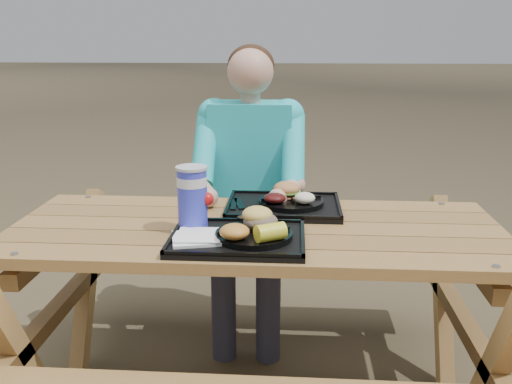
{
  "coord_description": "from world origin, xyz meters",
  "views": [
    {
      "loc": [
        0.14,
        -1.98,
        1.42
      ],
      "look_at": [
        0.0,
        0.0,
        0.88
      ],
      "focal_mm": 40.0,
      "sensor_mm": 36.0,
      "label": 1
    }
  ],
  "objects": [
    {
      "name": "condiment_mustard",
      "position": [
        0.0,
        -0.06,
        0.78
      ],
      "size": [
        0.05,
        0.05,
        0.03
      ],
      "primitive_type": "cylinder",
      "color": "yellow",
      "rests_on": "tray_near"
    },
    {
      "name": "condiment_bbq",
      "position": [
        -0.04,
        -0.04,
        0.78
      ],
      "size": [
        0.05,
        0.05,
        0.03
      ],
      "primitive_type": "cylinder",
      "color": "black",
      "rests_on": "tray_near"
    },
    {
      "name": "tray_near",
      "position": [
        -0.05,
        -0.18,
        0.76
      ],
      "size": [
        0.45,
        0.35,
        0.02
      ],
      "primitive_type": "cube",
      "color": "black",
      "rests_on": "picnic_table"
    },
    {
      "name": "cutlery_far",
      "position": [
        -0.08,
        0.21,
        0.77
      ],
      "size": [
        0.06,
        0.16,
        0.01
      ],
      "primitive_type": "cube",
      "rotation": [
        0.0,
        0.0,
        0.23
      ],
      "color": "black",
      "rests_on": "tray_far"
    },
    {
      "name": "sandwich",
      "position": [
        0.02,
        -0.14,
        0.85
      ],
      "size": [
        0.11,
        0.11,
        0.11
      ],
      "primitive_type": null,
      "color": "#E7BB51",
      "rests_on": "plate_near"
    },
    {
      "name": "diner",
      "position": [
        -0.07,
        0.64,
        0.64
      ],
      "size": [
        0.48,
        0.84,
        1.28
      ],
      "primitive_type": null,
      "color": "#1AB9B8",
      "rests_on": "ground"
    },
    {
      "name": "picnic_table",
      "position": [
        0.0,
        0.0,
        0.38
      ],
      "size": [
        1.8,
        1.49,
        0.75
      ],
      "primitive_type": null,
      "color": "#999999",
      "rests_on": "ground"
    },
    {
      "name": "potato_salad",
      "position": [
        0.18,
        0.17,
        0.81
      ],
      "size": [
        0.08,
        0.08,
        0.05
      ],
      "primitive_type": "ellipsoid",
      "color": "#F0EBCC",
      "rests_on": "plate_far"
    },
    {
      "name": "mac_cheese",
      "position": [
        -0.05,
        -0.25,
        0.81
      ],
      "size": [
        0.1,
        0.1,
        0.05
      ],
      "primitive_type": "ellipsoid",
      "color": "gold",
      "rests_on": "plate_near"
    },
    {
      "name": "plate_near",
      "position": [
        0.01,
        -0.18,
        0.78
      ],
      "size": [
        0.26,
        0.26,
        0.02
      ],
      "primitive_type": "cylinder",
      "color": "black",
      "rests_on": "tray_near"
    },
    {
      "name": "plate_far",
      "position": [
        0.13,
        0.22,
        0.78
      ],
      "size": [
        0.26,
        0.26,
        0.02
      ],
      "primitive_type": "cylinder",
      "color": "black",
      "rests_on": "tray_far"
    },
    {
      "name": "soda_cup",
      "position": [
        -0.22,
        -0.08,
        0.87
      ],
      "size": [
        0.1,
        0.1,
        0.21
      ],
      "primitive_type": "cylinder",
      "color": "#1B24CB",
      "rests_on": "tray_near"
    },
    {
      "name": "tray_far",
      "position": [
        0.1,
        0.21,
        0.76
      ],
      "size": [
        0.45,
        0.35,
        0.02
      ],
      "primitive_type": "cube",
      "color": "black",
      "rests_on": "picnic_table"
    },
    {
      "name": "napkin_stack",
      "position": [
        -0.19,
        -0.21,
        0.78
      ],
      "size": [
        0.19,
        0.19,
        0.02
      ],
      "primitive_type": "cube",
      "rotation": [
        0.0,
        0.0,
        0.23
      ],
      "color": "white",
      "rests_on": "tray_near"
    },
    {
      "name": "baked_beans",
      "position": [
        0.06,
        0.17,
        0.81
      ],
      "size": [
        0.09,
        0.09,
        0.04
      ],
      "primitive_type": "ellipsoid",
      "color": "#450E0D",
      "rests_on": "plate_far"
    },
    {
      "name": "burger",
      "position": [
        0.11,
        0.26,
        0.84
      ],
      "size": [
        0.11,
        0.11,
        0.1
      ],
      "primitive_type": null,
      "color": "#C27B44",
      "rests_on": "plate_far"
    },
    {
      "name": "corn_cob",
      "position": [
        0.06,
        -0.26,
        0.82
      ],
      "size": [
        0.13,
        0.13,
        0.06
      ],
      "primitive_type": null,
      "rotation": [
        0.0,
        0.0,
        0.51
      ],
      "color": "yellow",
      "rests_on": "plate_near"
    }
  ]
}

